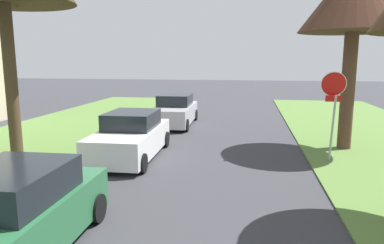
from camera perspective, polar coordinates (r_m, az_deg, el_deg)
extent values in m
cylinder|color=#9EA0A5|center=(12.30, 21.56, -1.03)|extent=(0.07, 0.45, 2.23)
cylinder|color=white|center=(12.37, 21.74, 5.68)|extent=(0.81, 0.16, 0.80)
cylinder|color=red|center=(12.37, 21.74, 5.69)|extent=(0.76, 0.17, 0.75)
cube|color=red|center=(12.33, 21.68, 3.50)|extent=(0.48, 0.07, 0.20)
cylinder|color=brown|center=(14.41, 23.66, 4.50)|extent=(0.50, 0.50, 4.29)
cylinder|color=brown|center=(14.44, 26.01, 14.80)|extent=(0.45, 0.98, 1.10)
cylinder|color=brown|center=(13.83, 24.53, 16.33)|extent=(1.46, 0.57, 1.66)
cylinder|color=#483524|center=(12.49, -26.94, 5.18)|extent=(0.38, 0.38, 5.00)
cube|color=#28663D|center=(6.86, -27.66, -14.98)|extent=(1.91, 4.44, 0.85)
cube|color=black|center=(6.77, -27.06, -8.83)|extent=(1.64, 2.06, 0.56)
cylinder|color=black|center=(7.88, -14.99, -13.19)|extent=(0.21, 0.60, 0.60)
cylinder|color=black|center=(8.68, -25.87, -11.68)|extent=(0.21, 0.60, 0.60)
cube|color=white|center=(12.50, -9.79, -2.97)|extent=(1.91, 4.44, 0.85)
cube|color=black|center=(12.57, -9.58, 0.38)|extent=(1.64, 2.06, 0.56)
cylinder|color=black|center=(10.80, -7.99, -6.57)|extent=(0.21, 0.60, 0.60)
cylinder|color=black|center=(11.39, -16.48, -6.02)|extent=(0.21, 0.60, 0.60)
cylinder|color=black|center=(13.90, -4.26, -2.78)|extent=(0.21, 0.60, 0.60)
cylinder|color=black|center=(14.36, -11.07, -2.52)|extent=(0.21, 0.60, 0.60)
cube|color=#BCBCC1|center=(18.50, -2.82, 1.32)|extent=(1.91, 4.44, 0.85)
cube|color=black|center=(18.62, -2.71, 3.57)|extent=(1.64, 2.06, 0.56)
cylinder|color=black|center=(16.80, -0.95, -0.55)|extent=(0.21, 0.60, 0.60)
cylinder|color=black|center=(17.15, -6.70, -0.39)|extent=(0.21, 0.60, 0.60)
cylinder|color=black|center=(20.02, 0.52, 1.15)|extent=(0.21, 0.60, 0.60)
cylinder|color=black|center=(20.31, -4.35, 1.25)|extent=(0.21, 0.60, 0.60)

